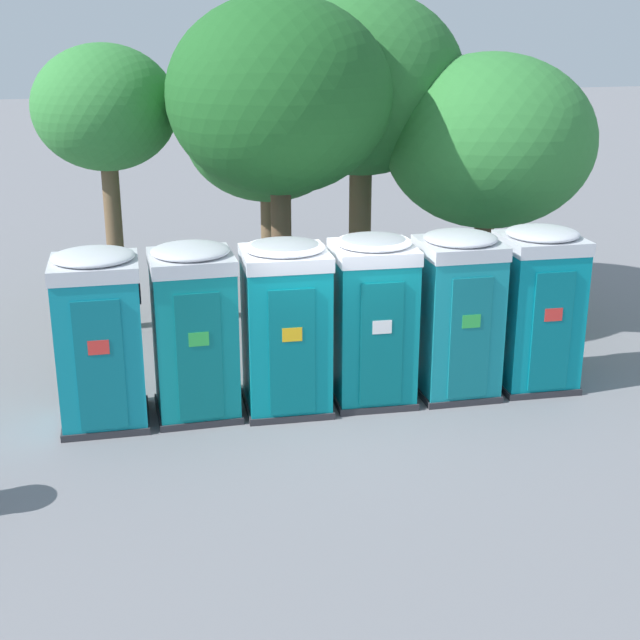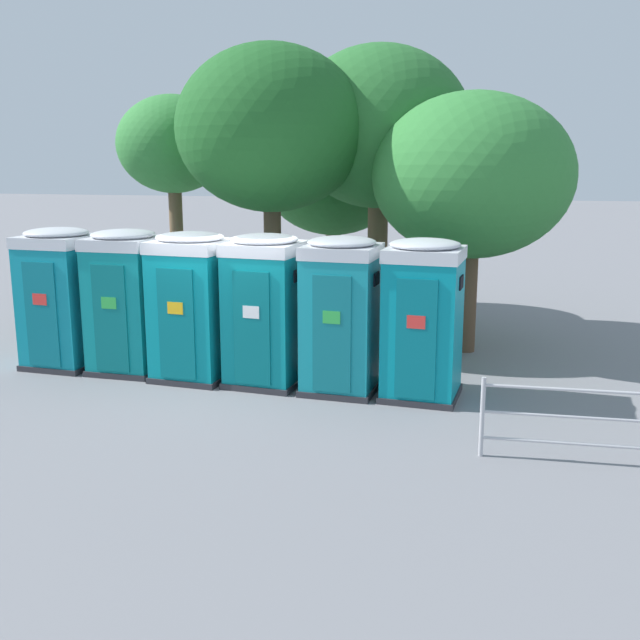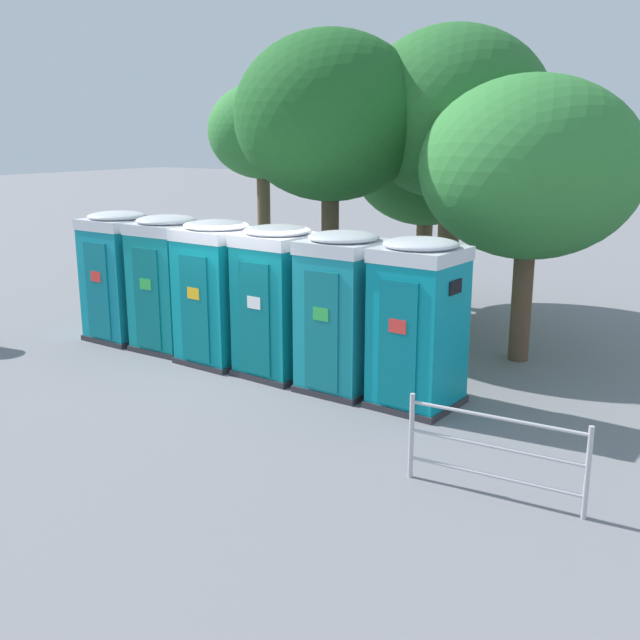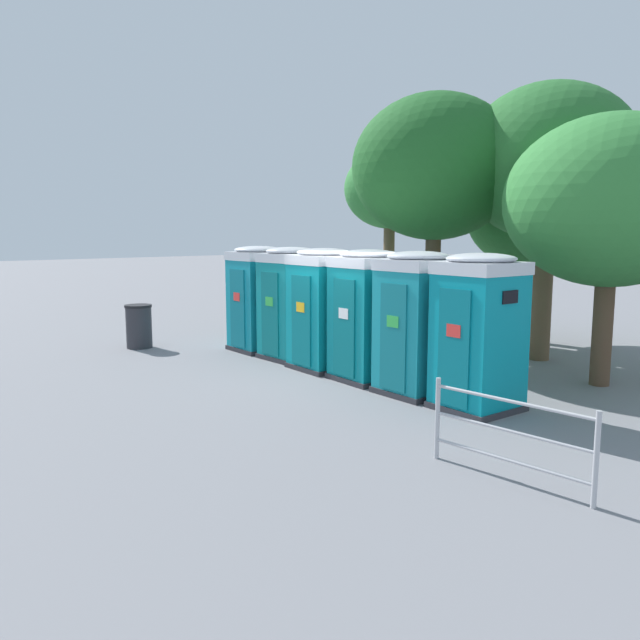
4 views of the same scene
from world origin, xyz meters
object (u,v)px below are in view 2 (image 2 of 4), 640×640
object	(u,v)px
event_barrier	(564,419)
street_tree_3	(271,130)
street_tree_1	(334,177)
portapotty_5	(423,319)
street_tree_0	(472,176)
portapotty_4	(341,314)
street_tree_2	(173,147)
portapotty_1	(127,301)
portapotty_2	(192,306)
portapotty_0	(61,297)
street_tree_4	(379,129)
portapotty_3	(265,309)

from	to	relation	value
event_barrier	street_tree_3	bearing A→B (deg)	135.83
street_tree_1	event_barrier	bearing A→B (deg)	-60.66
portapotty_5	street_tree_0	world-z (taller)	street_tree_0
portapotty_4	street_tree_2	bearing A→B (deg)	137.22
portapotty_1	street_tree_2	xyz separation A→B (m)	(-0.87, 4.18, 2.72)
street_tree_2	street_tree_1	bearing A→B (deg)	29.95
portapotty_2	street_tree_1	bearing A→B (deg)	79.93
street_tree_0	event_barrier	size ratio (longest dim) A/B	2.42
portapotty_0	street_tree_3	world-z (taller)	street_tree_3
portapotty_5	street_tree_4	world-z (taller)	street_tree_4
portapotty_0	portapotty_4	world-z (taller)	same
street_tree_0	portapotty_0	bearing A→B (deg)	-158.52
portapotty_5	street_tree_4	size ratio (longest dim) A/B	0.42
event_barrier	portapotty_3	bearing A→B (deg)	152.99
portapotty_3	portapotty_5	bearing A→B (deg)	-2.89
portapotty_3	street_tree_4	size ratio (longest dim) A/B	0.42
street_tree_2	street_tree_4	xyz separation A→B (m)	(4.68, -0.01, 0.34)
street_tree_4	event_barrier	world-z (taller)	street_tree_4
street_tree_4	portapotty_5	bearing A→B (deg)	-72.12
portapotty_3	portapotty_5	size ratio (longest dim) A/B	1.00
portapotty_2	street_tree_1	xyz separation A→B (m)	(1.11, 6.22, 2.02)
street_tree_1	portapotty_2	bearing A→B (deg)	-100.07
portapotty_3	street_tree_3	world-z (taller)	street_tree_3
portapotty_3	street_tree_1	bearing A→B (deg)	91.94
street_tree_2	street_tree_0	bearing A→B (deg)	-11.38
street_tree_0	street_tree_3	bearing A→B (deg)	-177.57
street_tree_3	street_tree_4	bearing A→B (deg)	38.20
street_tree_3	event_barrier	xyz separation A→B (m)	(5.36, -5.20, -3.72)
portapotty_3	portapotty_4	bearing A→B (deg)	-4.11
portapotty_1	street_tree_2	distance (m)	5.06
portapotty_3	street_tree_0	xyz separation A→B (m)	(3.19, 3.01, 2.12)
portapotty_3	event_barrier	size ratio (longest dim) A/B	1.23
portapotty_2	street_tree_1	distance (m)	6.64
portapotty_2	event_barrier	distance (m)	6.44
street_tree_2	event_barrier	world-z (taller)	street_tree_2
portapotty_1	portapotty_3	distance (m)	2.63
street_tree_2	street_tree_4	distance (m)	4.69
street_tree_4	event_barrier	distance (m)	8.43
portapotty_0	portapotty_1	bearing A→B (deg)	-1.14
portapotty_0	street_tree_0	xyz separation A→B (m)	(7.13, 2.81, 2.12)
portapotty_1	street_tree_2	size ratio (longest dim) A/B	0.49
street_tree_2	event_barrier	size ratio (longest dim) A/B	2.50
street_tree_2	portapotty_4	bearing A→B (deg)	-42.78
street_tree_4	portapotty_4	bearing A→B (deg)	-88.33
portapotty_1	street_tree_3	size ratio (longest dim) A/B	0.43
portapotty_5	portapotty_4	bearing A→B (deg)	178.33
portapotty_2	portapotty_5	size ratio (longest dim) A/B	1.00
portapotty_0	portapotty_4	xyz separation A→B (m)	(5.26, -0.30, 0.00)
portapotty_0	portapotty_4	distance (m)	5.26
portapotty_0	street_tree_2	distance (m)	4.98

